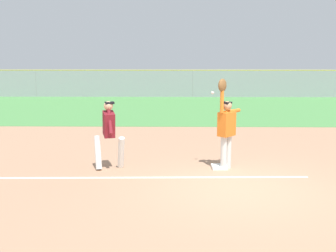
% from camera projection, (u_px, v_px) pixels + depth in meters
% --- Properties ---
extents(ground_plane, '(72.89, 72.89, 0.00)m').
position_uv_depth(ground_plane, '(239.00, 188.00, 8.16)').
color(ground_plane, tan).
extents(outfield_grass, '(49.27, 14.12, 0.01)m').
position_uv_depth(outfield_grass, '(198.00, 107.00, 22.92)').
color(outfield_grass, '#4C8C47').
rests_on(outfield_grass, ground_plane).
extents(chalk_foul_line, '(12.00, 0.47, 0.01)m').
position_uv_depth(chalk_foul_line, '(52.00, 178.00, 8.88)').
color(chalk_foul_line, white).
rests_on(chalk_foul_line, ground_plane).
extents(first_base, '(0.39, 0.39, 0.08)m').
position_uv_depth(first_base, '(219.00, 167.00, 9.69)').
color(first_base, white).
rests_on(first_base, ground_plane).
extents(fielder, '(0.69, 0.73, 2.28)m').
position_uv_depth(fielder, '(226.00, 125.00, 9.47)').
color(fielder, silver).
rests_on(fielder, ground_plane).
extents(runner, '(0.85, 0.83, 1.72)m').
position_uv_depth(runner, '(109.00, 130.00, 9.49)').
color(runner, white).
rests_on(runner, ground_plane).
extents(baseball, '(0.07, 0.07, 0.07)m').
position_uv_depth(baseball, '(213.00, 93.00, 9.49)').
color(baseball, white).
extents(outfield_fence, '(49.35, 0.08, 2.12)m').
position_uv_depth(outfield_fence, '(193.00, 84.00, 29.71)').
color(outfield_fence, '#93999E').
rests_on(outfield_fence, ground_plane).
extents(parked_car_tan, '(4.40, 2.13, 1.25)m').
position_uv_depth(parked_car_tan, '(131.00, 85.00, 34.38)').
color(parked_car_tan, tan).
rests_on(parked_car_tan, ground_plane).
extents(parked_car_silver, '(4.54, 2.40, 1.25)m').
position_uv_depth(parked_car_silver, '(197.00, 85.00, 33.92)').
color(parked_car_silver, '#B7B7BC').
rests_on(parked_car_silver, ground_plane).
extents(parked_car_white, '(4.48, 2.28, 1.25)m').
position_uv_depth(parked_car_white, '(267.00, 85.00, 33.85)').
color(parked_car_white, white).
rests_on(parked_car_white, ground_plane).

